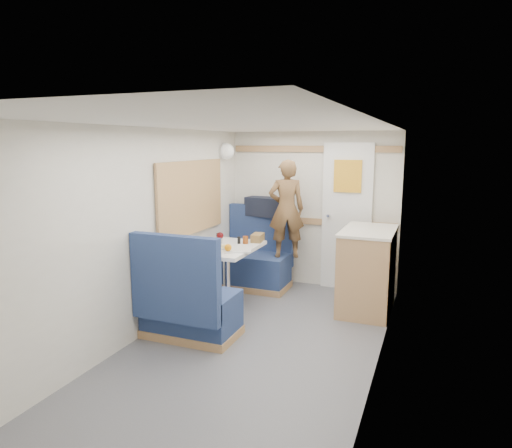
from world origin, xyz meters
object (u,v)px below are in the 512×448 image
at_px(dinette_table, 227,260).
at_px(bench_near, 188,308).
at_px(cheese_block, 226,246).
at_px(pepper_grinder, 239,241).
at_px(bread_loaf, 258,238).
at_px(beer_glass, 245,240).
at_px(galley_counter, 367,269).
at_px(duffel_bag, 266,207).
at_px(person, 286,209).
at_px(dome_light, 226,151).
at_px(wine_glass, 220,236).
at_px(tray, 239,249).
at_px(tumbler_left, 193,247).
at_px(orange_fruit, 228,248).
at_px(bench_far, 255,264).
at_px(tumbler_mid, 219,238).

bearing_deg(dinette_table, bench_near, -90.00).
relative_size(cheese_block, pepper_grinder, 0.99).
bearing_deg(bread_loaf, beer_glass, -109.76).
bearing_deg(cheese_block, galley_counter, 25.85).
bearing_deg(bench_near, galley_counter, 43.94).
bearing_deg(beer_glass, cheese_block, -107.25).
bearing_deg(duffel_bag, person, -30.11).
distance_m(dome_light, cheese_block, 1.47).
height_order(duffel_bag, wine_glass, duffel_bag).
xyz_separation_m(duffel_bag, pepper_grinder, (0.05, -1.00, -0.26)).
bearing_deg(bench_near, pepper_grinder, 84.26).
height_order(tray, wine_glass, wine_glass).
height_order(wine_glass, beer_glass, wine_glass).
relative_size(galley_counter, beer_glass, 9.65).
relative_size(galley_counter, tumbler_left, 8.69).
relative_size(person, duffel_bag, 2.33).
relative_size(galley_counter, cheese_block, 9.66).
relative_size(wine_glass, tumbler_left, 1.59).
relative_size(bench_near, bread_loaf, 4.82).
distance_m(duffel_bag, pepper_grinder, 1.03).
height_order(person, orange_fruit, person).
relative_size(bench_far, wine_glass, 6.25).
bearing_deg(dome_light, tumbler_mid, -71.78).
bearing_deg(galley_counter, tray, -153.90).
bearing_deg(dinette_table, beer_glass, 49.14).
bearing_deg(pepper_grinder, beer_glass, 46.63).
bearing_deg(galley_counter, bench_near, -136.06).
relative_size(duffel_bag, orange_fruit, 6.84).
bearing_deg(person, cheese_block, 45.96).
relative_size(orange_fruit, bread_loaf, 0.35).
bearing_deg(bread_loaf, tray, -94.91).
xyz_separation_m(duffel_bag, tray, (0.14, -1.20, -0.30)).
bearing_deg(dinette_table, dome_light, 114.65).
relative_size(dinette_table, orange_fruit, 12.11).
xyz_separation_m(bench_far, bread_loaf, (0.23, -0.49, 0.47)).
bearing_deg(tumbler_left, person, 60.70).
relative_size(wine_glass, beer_glass, 1.76).
bearing_deg(bench_near, tumbler_left, 113.21).
distance_m(bench_far, tumbler_mid, 0.89).
bearing_deg(bread_loaf, dome_light, 142.32).
bearing_deg(beer_glass, tumbler_left, -126.21).
distance_m(bench_near, tray, 0.92).
bearing_deg(dinette_table, cheese_block, -66.64).
height_order(person, wine_glass, person).
xyz_separation_m(bench_far, wine_glass, (-0.05, -0.92, 0.54)).
relative_size(galley_counter, tumbler_mid, 8.12).
height_order(dinette_table, bread_loaf, bread_loaf).
distance_m(wine_glass, beer_glass, 0.32).
distance_m(tray, beer_glass, 0.26).
bearing_deg(person, duffel_bag, -60.81).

